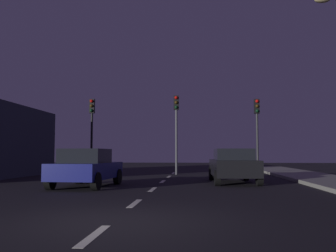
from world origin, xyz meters
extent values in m
plane|color=black|center=(0.00, 7.00, 0.00)|extent=(80.00, 80.00, 0.00)
cube|color=silver|center=(0.00, -1.20, 0.00)|extent=(0.16, 1.60, 0.01)
cube|color=silver|center=(0.00, 2.60, 0.00)|extent=(0.16, 1.60, 0.01)
cube|color=silver|center=(0.00, 6.40, 0.00)|extent=(0.16, 1.60, 0.01)
cube|color=silver|center=(0.00, 10.20, 0.00)|extent=(0.16, 1.60, 0.01)
cube|color=silver|center=(0.00, 14.00, 0.00)|extent=(0.16, 1.60, 0.01)
cube|color=silver|center=(0.00, 17.80, 0.00)|extent=(0.16, 1.60, 0.01)
cylinder|color=black|center=(-5.08, 16.04, 2.38)|extent=(0.14, 0.14, 4.76)
cube|color=black|center=(-5.08, 16.04, 4.31)|extent=(0.32, 0.24, 0.90)
sphere|color=red|center=(-5.08, 15.88, 4.61)|extent=(0.20, 0.20, 0.20)
sphere|color=#3F2D0C|center=(-5.08, 15.88, 4.31)|extent=(0.20, 0.20, 0.20)
sphere|color=#0C3319|center=(-5.08, 15.88, 4.01)|extent=(0.20, 0.20, 0.20)
cylinder|color=#4C4C51|center=(0.29, 16.04, 2.46)|extent=(0.14, 0.14, 4.92)
cube|color=black|center=(0.29, 16.04, 4.47)|extent=(0.32, 0.24, 0.90)
sphere|color=red|center=(0.29, 15.88, 4.77)|extent=(0.20, 0.20, 0.20)
sphere|color=#3F2D0C|center=(0.29, 15.88, 4.47)|extent=(0.20, 0.20, 0.20)
sphere|color=#0C3319|center=(0.29, 15.88, 4.17)|extent=(0.20, 0.20, 0.20)
cylinder|color=#2D2D30|center=(5.25, 16.04, 2.32)|extent=(0.14, 0.14, 4.64)
cube|color=black|center=(5.25, 16.04, 4.19)|extent=(0.32, 0.24, 0.90)
sphere|color=red|center=(5.25, 15.88, 4.49)|extent=(0.20, 0.20, 0.20)
sphere|color=#3F2D0C|center=(5.25, 15.88, 4.19)|extent=(0.20, 0.20, 0.20)
sphere|color=#0C3319|center=(5.25, 15.88, 3.89)|extent=(0.20, 0.20, 0.20)
cube|color=black|center=(3.18, 9.77, 0.67)|extent=(1.97, 4.36, 0.69)
cube|color=black|center=(3.19, 9.56, 1.26)|extent=(1.66, 1.99, 0.49)
cylinder|color=black|center=(2.28, 11.33, 0.32)|extent=(0.25, 0.65, 0.64)
cylinder|color=black|center=(3.95, 11.40, 0.32)|extent=(0.25, 0.65, 0.64)
cylinder|color=black|center=(2.40, 8.14, 0.32)|extent=(0.25, 0.65, 0.64)
cylinder|color=black|center=(4.08, 8.21, 0.32)|extent=(0.25, 0.65, 0.64)
cube|color=navy|center=(-2.68, 7.22, 0.63)|extent=(2.05, 3.92, 0.61)
cube|color=black|center=(-2.69, 7.03, 1.20)|extent=(1.70, 1.81, 0.54)
cylinder|color=black|center=(-3.44, 8.62, 0.32)|extent=(0.26, 0.65, 0.64)
cylinder|color=black|center=(-1.75, 8.51, 0.32)|extent=(0.26, 0.65, 0.64)
cylinder|color=black|center=(-3.61, 5.92, 0.32)|extent=(0.26, 0.65, 0.64)
cylinder|color=black|center=(-1.93, 5.81, 0.32)|extent=(0.26, 0.65, 0.64)
camera|label=1|loc=(1.64, -7.03, 1.28)|focal=39.83mm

